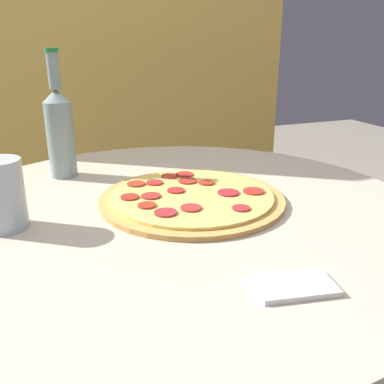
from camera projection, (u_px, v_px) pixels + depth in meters
name	position (u px, v px, depth m)	size (l,w,h in m)	color
table	(178.00, 284.00, 0.89)	(0.99, 0.99, 0.77)	#B2A893
fence_panel	(96.00, 82.00, 1.51)	(1.47, 0.04, 1.86)	gold
pizza	(192.00, 198.00, 0.86)	(0.37, 0.37, 0.02)	#C68E47
beer_bottle	(60.00, 129.00, 0.98)	(0.06, 0.06, 0.29)	gray
drinking_glass	(1.00, 195.00, 0.72)	(0.08, 0.08, 0.12)	#ADBCC6
napkin	(294.00, 286.00, 0.56)	(0.11, 0.08, 0.01)	white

